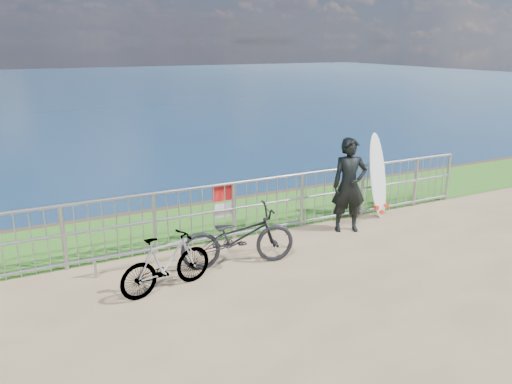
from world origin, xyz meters
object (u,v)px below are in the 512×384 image
bicycle_near (238,237)px  bicycle_far (166,263)px  surfer (349,185)px  surfboard (378,179)px

bicycle_near → bicycle_far: 1.37m
bicycle_far → bicycle_near: bearing=-88.1°
surfer → bicycle_near: bearing=-148.0°
surfboard → surfer: bearing=-158.2°
bicycle_far → surfboard: bearing=-88.2°
surfer → bicycle_far: (-3.93, -0.85, -0.48)m
surfer → bicycle_near: size_ratio=0.97×
surfboard → bicycle_near: (-3.67, -0.93, -0.32)m
surfer → bicycle_far: 4.05m
surfer → bicycle_near: 2.68m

